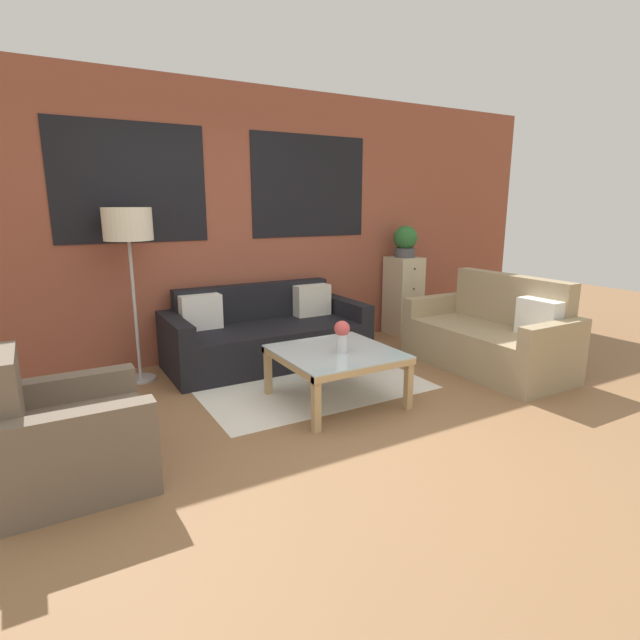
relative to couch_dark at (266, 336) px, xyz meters
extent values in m
plane|color=#8E6642|center=(-0.18, -1.95, -0.28)|extent=(16.00, 16.00, 0.00)
cube|color=brown|center=(-0.18, 0.49, 1.12)|extent=(8.40, 0.08, 2.80)
cube|color=black|center=(-1.13, 0.44, 1.52)|extent=(1.40, 0.01, 1.10)
cube|color=black|center=(0.77, 0.44, 1.52)|extent=(1.40, 0.01, 1.10)
cube|color=silver|center=(0.07, -0.71, -0.28)|extent=(2.00, 1.56, 0.00)
cube|color=black|center=(0.00, -0.13, -0.08)|extent=(1.71, 0.72, 0.40)
cube|color=black|center=(0.00, 0.31, 0.11)|extent=(1.71, 0.16, 0.78)
cube|color=black|center=(-0.94, -0.05, 0.01)|extent=(0.16, 0.88, 0.58)
cube|color=black|center=(0.94, -0.05, 0.01)|extent=(0.16, 0.88, 0.58)
cube|color=white|center=(-0.63, 0.15, 0.29)|extent=(0.40, 0.16, 0.34)
cube|color=silver|center=(0.63, 0.15, 0.29)|extent=(0.40, 0.16, 0.34)
cube|color=tan|center=(1.73, -1.28, -0.07)|extent=(0.64, 1.34, 0.42)
cube|color=tan|center=(2.13, -1.28, 0.18)|extent=(0.16, 1.34, 0.92)
cube|color=tan|center=(1.81, -0.54, 0.03)|extent=(0.80, 0.14, 0.62)
cube|color=tan|center=(1.81, -2.02, 0.03)|extent=(0.80, 0.14, 0.62)
cube|color=white|center=(1.97, -1.73, 0.31)|extent=(0.16, 0.40, 0.34)
cube|color=#6B5B4C|center=(-1.82, -1.57, -0.08)|extent=(0.64, 0.51, 0.40)
cube|color=#6B5B4C|center=(-2.22, -1.57, 0.14)|extent=(0.16, 0.51, 0.84)
cube|color=#6B5B4C|center=(-1.90, -1.89, 0.00)|extent=(0.80, 0.14, 0.56)
cube|color=#6B5B4C|center=(-1.90, -1.24, 0.00)|extent=(0.80, 0.14, 0.56)
cube|color=silver|center=(0.07, -1.27, 0.15)|extent=(0.92, 0.92, 0.01)
cube|color=tan|center=(0.07, -1.70, 0.12)|extent=(0.92, 0.05, 0.05)
cube|color=tan|center=(0.07, -0.83, 0.12)|extent=(0.92, 0.05, 0.05)
cube|color=tan|center=(-0.37, -1.27, 0.12)|extent=(0.05, 0.92, 0.05)
cube|color=tan|center=(0.50, -1.27, 0.12)|extent=(0.05, 0.92, 0.05)
cube|color=tan|center=(-0.36, -1.69, -0.07)|extent=(0.05, 0.06, 0.43)
cube|color=tan|center=(0.49, -1.69, -0.07)|extent=(0.05, 0.06, 0.43)
cube|color=tan|center=(-0.36, -0.84, -0.07)|extent=(0.05, 0.06, 0.43)
cube|color=tan|center=(0.49, -0.84, -0.07)|extent=(0.05, 0.06, 0.43)
cylinder|color=#B2B2B7|center=(-1.25, 0.08, -0.27)|extent=(0.28, 0.28, 0.02)
cylinder|color=#B2B2B7|center=(-1.25, 0.08, 0.38)|extent=(0.03, 0.03, 1.28)
cylinder|color=beige|center=(-1.25, 0.08, 1.16)|extent=(0.42, 0.42, 0.28)
cube|color=#C6B793|center=(1.97, 0.21, 0.21)|extent=(0.36, 0.39, 0.97)
sphere|color=#38332D|center=(1.97, 0.01, 0.57)|extent=(0.02, 0.02, 0.02)
sphere|color=#38332D|center=(1.97, 0.01, 0.33)|extent=(0.02, 0.02, 0.02)
sphere|color=#38332D|center=(1.97, 0.01, 0.09)|extent=(0.02, 0.02, 0.02)
sphere|color=#38332D|center=(1.97, 0.01, -0.16)|extent=(0.02, 0.02, 0.02)
cylinder|color=#47474C|center=(1.97, 0.21, 0.75)|extent=(0.25, 0.25, 0.11)
sphere|color=#2D6B33|center=(1.97, 0.21, 0.93)|extent=(0.29, 0.29, 0.29)
cylinder|color=silver|center=(0.08, -1.34, 0.24)|extent=(0.08, 0.08, 0.16)
sphere|color=#CC4C4C|center=(0.08, -1.34, 0.36)|extent=(0.13, 0.13, 0.13)
camera|label=1|loc=(-1.99, -4.60, 1.33)|focal=28.00mm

